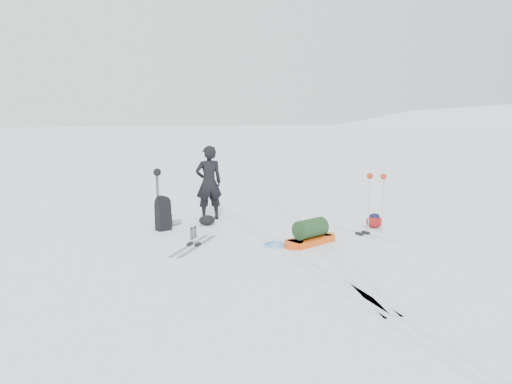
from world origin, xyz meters
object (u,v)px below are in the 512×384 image
at_px(expedition_rucksack, 164,214).
at_px(skier, 209,183).
at_px(pulk_sled, 310,234).
at_px(ski_poles_black, 157,180).

bearing_deg(expedition_rucksack, skier, 11.50).
xyz_separation_m(pulk_sled, ski_poles_black, (-2.92, 2.02, 0.99)).
bearing_deg(pulk_sled, skier, 91.43).
distance_m(skier, ski_poles_black, 1.70).
distance_m(pulk_sled, ski_poles_black, 3.69).
height_order(pulk_sled, ski_poles_black, ski_poles_black).
height_order(skier, expedition_rucksack, skier).
height_order(skier, ski_poles_black, skier).
relative_size(skier, expedition_rucksack, 2.33).
height_order(pulk_sled, expedition_rucksack, expedition_rucksack).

